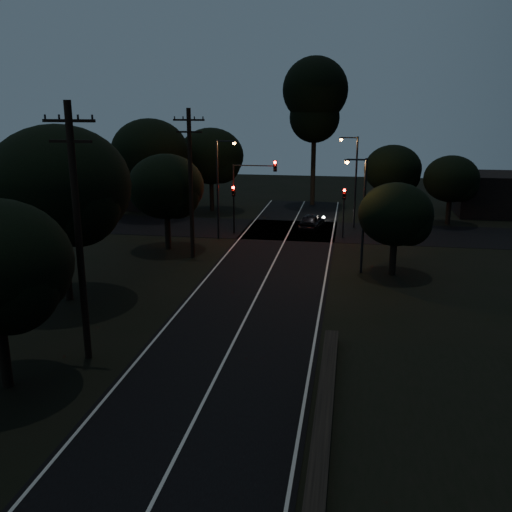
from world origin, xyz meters
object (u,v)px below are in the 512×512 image
(streetlight_a, at_px, (220,182))
(car, at_px, (312,221))
(signal_right, at_px, (344,204))
(signal_mast, at_px, (253,183))
(streetlight_b, at_px, (354,176))
(streetlight_c, at_px, (361,208))
(tall_pine, at_px, (315,99))
(signal_left, at_px, (234,201))
(utility_pole_far, at_px, (191,182))
(utility_pole_mid, at_px, (78,231))

(streetlight_a, distance_m, car, 9.53)
(signal_right, relative_size, signal_mast, 0.66)
(streetlight_b, xyz_separation_m, streetlight_c, (0.52, -14.00, -0.29))
(signal_right, distance_m, streetlight_b, 4.45)
(signal_right, relative_size, car, 1.02)
(streetlight_c, distance_m, car, 14.05)
(tall_pine, distance_m, signal_left, 18.05)
(signal_left, bearing_deg, car, 24.83)
(utility_pole_far, height_order, signal_left, utility_pole_far)
(car, bearing_deg, streetlight_b, -152.55)
(utility_pole_mid, relative_size, signal_left, 2.68)
(signal_mast, bearing_deg, signal_left, -179.87)
(streetlight_b, height_order, car, streetlight_b)
(utility_pole_far, bearing_deg, signal_right, 37.00)
(signal_left, bearing_deg, tall_pine, 69.54)
(utility_pole_far, relative_size, signal_mast, 1.68)
(streetlight_a, xyz_separation_m, streetlight_c, (11.14, -8.00, -0.29))
(tall_pine, distance_m, signal_right, 17.53)
(tall_pine, xyz_separation_m, streetlight_a, (-6.31, -17.00, -6.51))
(streetlight_b, bearing_deg, streetlight_a, -150.52)
(streetlight_a, relative_size, streetlight_b, 1.00)
(tall_pine, distance_m, streetlight_c, 26.35)
(signal_left, xyz_separation_m, signal_right, (9.20, 0.00, 0.00))
(streetlight_a, height_order, streetlight_b, same)
(streetlight_c, xyz_separation_m, car, (-4.02, 12.95, -3.66))
(tall_pine, relative_size, signal_mast, 2.47)
(utility_pole_far, xyz_separation_m, car, (7.81, 10.95, -4.80))
(utility_pole_mid, distance_m, car, 29.46)
(streetlight_a, bearing_deg, car, 34.83)
(car, bearing_deg, streetlight_a, 45.62)
(utility_pole_mid, relative_size, signal_right, 2.68)
(streetlight_a, bearing_deg, utility_pole_far, -96.59)
(signal_right, height_order, signal_mast, signal_mast)
(tall_pine, bearing_deg, streetlight_c, -79.07)
(streetlight_a, xyz_separation_m, streetlight_b, (10.61, 6.00, 0.00))
(tall_pine, bearing_deg, signal_mast, -104.62)
(utility_pole_mid, distance_m, signal_right, 27.30)
(tall_pine, relative_size, streetlight_c, 2.06)
(streetlight_a, bearing_deg, tall_pine, 69.64)
(utility_pole_mid, bearing_deg, utility_pole_far, 90.00)
(signal_left, relative_size, streetlight_a, 0.51)
(utility_pole_far, relative_size, tall_pine, 0.68)
(streetlight_a, height_order, car, streetlight_a)
(signal_left, height_order, car, signal_left)
(signal_mast, xyz_separation_m, car, (4.73, 2.96, -3.65))
(utility_pole_far, bearing_deg, tall_pine, 73.07)
(utility_pole_far, bearing_deg, utility_pole_mid, -90.00)
(signal_right, bearing_deg, streetlight_c, -82.98)
(signal_mast, bearing_deg, streetlight_c, -48.81)
(utility_pole_mid, relative_size, utility_pole_far, 1.05)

